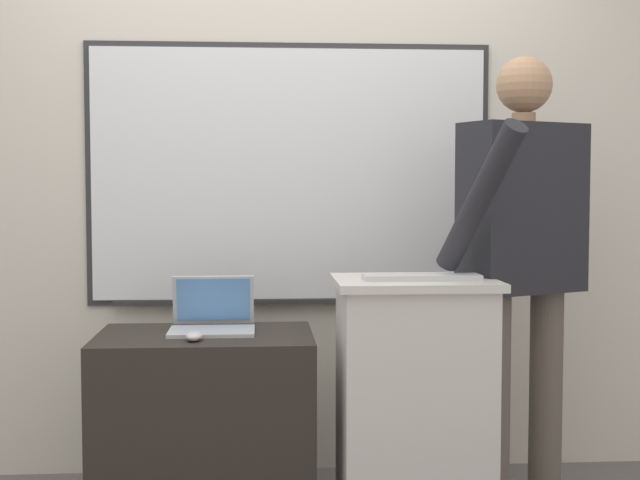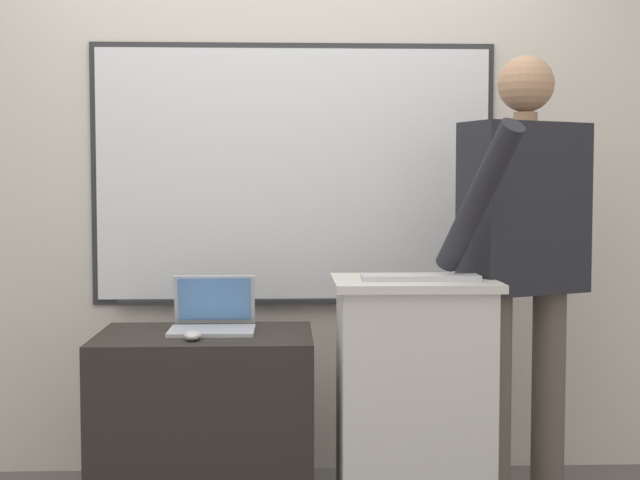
% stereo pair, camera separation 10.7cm
% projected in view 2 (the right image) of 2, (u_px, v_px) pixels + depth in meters
% --- Properties ---
extents(back_wall, '(6.40, 0.17, 2.95)m').
position_uv_depth(back_wall, '(283.00, 142.00, 3.97)').
color(back_wall, beige).
rests_on(back_wall, ground_plane).
extents(lectern_podium, '(0.59, 0.47, 0.93)m').
position_uv_depth(lectern_podium, '(413.00, 404.00, 3.27)').
color(lectern_podium, beige).
rests_on(lectern_podium, ground_plane).
extents(side_desk, '(0.81, 0.56, 0.72)m').
position_uv_depth(side_desk, '(205.00, 427.00, 3.37)').
color(side_desk, '#28231E').
rests_on(side_desk, ground_plane).
extents(person_presenter, '(0.65, 0.72, 1.76)m').
position_uv_depth(person_presenter, '(524.00, 247.00, 3.39)').
color(person_presenter, brown).
rests_on(person_presenter, ground_plane).
extents(laptop, '(0.32, 0.28, 0.21)m').
position_uv_depth(laptop, '(213.00, 316.00, 3.42)').
color(laptop, '#B7BABF').
rests_on(laptop, side_desk).
extents(wireless_keyboard, '(0.42, 0.11, 0.02)m').
position_uv_depth(wireless_keyboard, '(420.00, 278.00, 3.19)').
color(wireless_keyboard, silver).
rests_on(wireless_keyboard, lectern_podium).
extents(computer_mouse_by_laptop, '(0.06, 0.10, 0.03)m').
position_uv_depth(computer_mouse_by_laptop, '(193.00, 335.00, 3.20)').
color(computer_mouse_by_laptop, silver).
rests_on(computer_mouse_by_laptop, side_desk).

